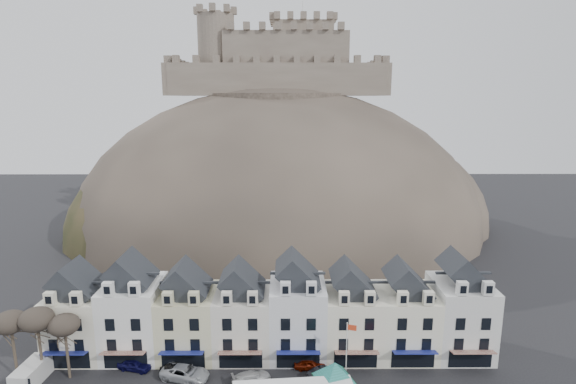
% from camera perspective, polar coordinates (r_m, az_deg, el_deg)
% --- Properties ---
extents(townhouse_terrace, '(54.40, 9.35, 11.80)m').
position_cam_1_polar(townhouse_terrace, '(58.15, -2.11, -15.03)').
color(townhouse_terrace, '#EEE9CE').
rests_on(townhouse_terrace, ground).
extents(castle_hill, '(100.00, 76.00, 68.00)m').
position_cam_1_polar(castle_hill, '(109.42, -0.63, -4.80)').
color(castle_hill, '#342E28').
rests_on(castle_hill, ground).
extents(castle, '(50.20, 22.20, 22.00)m').
position_cam_1_polar(castle, '(112.07, -1.06, 16.33)').
color(castle, '#65574D').
rests_on(castle, ground).
extents(tree_left_far, '(3.61, 3.61, 8.24)m').
position_cam_1_polar(tree_left_far, '(60.99, -31.80, -13.93)').
color(tree_left_far, '#372C23').
rests_on(tree_left_far, ground).
extents(tree_left_mid, '(3.78, 3.78, 8.64)m').
position_cam_1_polar(tree_left_mid, '(59.38, -29.29, -13.98)').
color(tree_left_mid, '#372C23').
rests_on(tree_left_mid, ground).
extents(tree_left_near, '(3.43, 3.43, 7.84)m').
position_cam_1_polar(tree_left_near, '(58.32, -26.55, -14.92)').
color(tree_left_near, '#372C23').
rests_on(tree_left_near, ground).
extents(bus_shelter, '(6.98, 6.98, 4.71)m').
position_cam_1_polar(bus_shelter, '(50.62, 5.94, -21.74)').
color(bus_shelter, black).
rests_on(bus_shelter, ground).
extents(flagpole, '(1.04, 0.36, 7.47)m').
position_cam_1_polar(flagpole, '(53.26, 7.54, -19.14)').
color(flagpole, silver).
rests_on(flagpole, ground).
extents(white_van, '(2.49, 5.13, 2.28)m').
position_cam_1_polar(white_van, '(61.75, -29.81, -19.41)').
color(white_van, silver).
rests_on(white_van, ground).
extents(car_navy, '(4.32, 2.56, 1.38)m').
position_cam_1_polar(car_navy, '(59.76, -18.91, -19.99)').
color(car_navy, '#0C0B38').
rests_on(car_navy, ground).
extents(car_black, '(4.02, 2.09, 1.26)m').
position_cam_1_polar(car_black, '(57.53, -14.01, -21.10)').
color(car_black, black).
rests_on(car_black, ground).
extents(car_silver, '(5.99, 3.90, 1.56)m').
position_cam_1_polar(car_silver, '(56.60, -12.93, -21.48)').
color(car_silver, '#B0B3B8').
rests_on(car_silver, ground).
extents(car_white, '(4.79, 3.26, 1.29)m').
position_cam_1_polar(car_white, '(55.07, -4.68, -22.39)').
color(car_white, '#BBBBBB').
rests_on(car_white, ground).
extents(car_maroon, '(3.93, 2.00, 1.28)m').
position_cam_1_polar(car_maroon, '(57.08, 2.80, -21.00)').
color(car_maroon, '#611405').
rests_on(car_maroon, ground).
extents(car_charcoal, '(4.25, 2.90, 1.33)m').
position_cam_1_polar(car_charcoal, '(55.67, 4.63, -21.95)').
color(car_charcoal, black).
rests_on(car_charcoal, ground).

